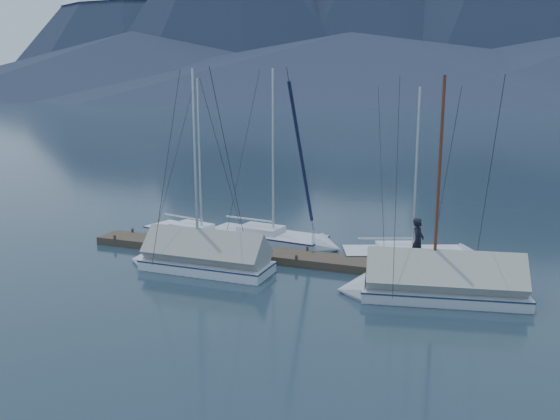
% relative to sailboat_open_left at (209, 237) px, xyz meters
% --- Properties ---
extents(ground, '(1000.00, 1000.00, 0.00)m').
position_rel_sailboat_open_left_xyz_m(ground, '(4.41, -3.80, -0.15)').
color(ground, black).
rests_on(ground, ground).
extents(dock, '(18.00, 1.50, 0.54)m').
position_rel_sailboat_open_left_xyz_m(dock, '(4.41, -1.80, -0.04)').
color(dock, '#382D23').
rests_on(dock, ground).
extents(mooring_posts, '(15.12, 1.52, 0.35)m').
position_rel_sailboat_open_left_xyz_m(mooring_posts, '(3.91, -1.80, 0.20)').
color(mooring_posts, '#382D23').
rests_on(mooring_posts, ground).
extents(sailboat_open_left, '(6.63, 3.26, 8.44)m').
position_rel_sailboat_open_left_xyz_m(sailboat_open_left, '(0.00, 0.00, 0.00)').
color(sailboat_open_left, silver).
rests_on(sailboat_open_left, ground).
extents(sailboat_open_mid, '(6.92, 2.97, 8.92)m').
position_rel_sailboat_open_left_xyz_m(sailboat_open_mid, '(3.51, 0.74, 0.01)').
color(sailboat_open_mid, silver).
rests_on(sailboat_open_mid, ground).
extents(sailboat_open_right, '(6.28, 3.84, 8.04)m').
position_rel_sailboat_open_left_xyz_m(sailboat_open_right, '(10.05, 0.65, -0.01)').
color(sailboat_open_right, silver).
rests_on(sailboat_open_right, ground).
extents(sailboat_covered_near, '(6.84, 3.30, 8.54)m').
position_rel_sailboat_open_left_xyz_m(sailboat_covered_near, '(10.97, -4.16, 0.28)').
color(sailboat_covered_near, silver).
rests_on(sailboat_covered_near, ground).
extents(sailboat_covered_far, '(6.27, 2.67, 8.79)m').
position_rel_sailboat_open_left_xyz_m(sailboat_covered_far, '(1.69, -4.28, 0.28)').
color(sailboat_covered_far, silver).
rests_on(sailboat_covered_far, ground).
extents(person, '(0.54, 0.74, 1.87)m').
position_rel_sailboat_open_left_xyz_m(person, '(10.12, -1.35, 1.13)').
color(person, black).
rests_on(person, dock).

